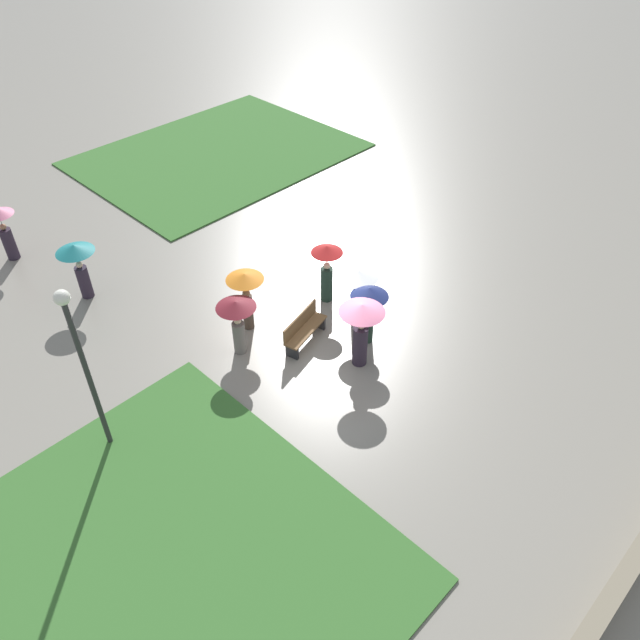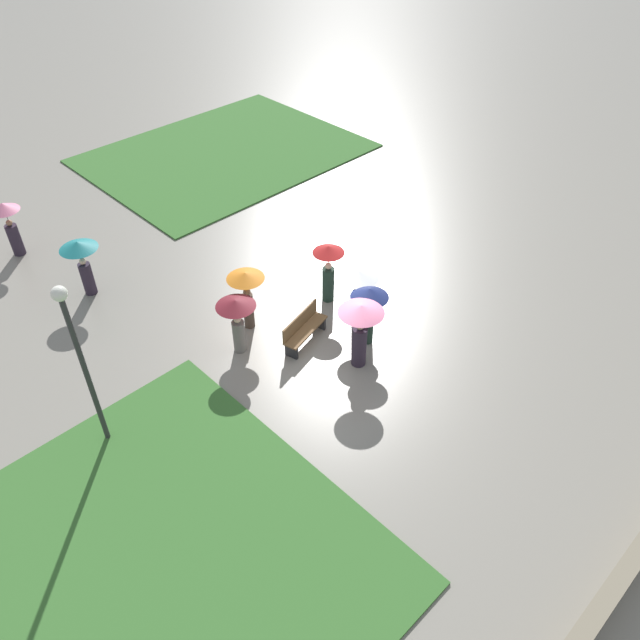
{
  "view_description": "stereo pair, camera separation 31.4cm",
  "coord_description": "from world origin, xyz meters",
  "px_view_note": "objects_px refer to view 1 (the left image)",
  "views": [
    {
      "loc": [
        -9.05,
        -8.34,
        11.57
      ],
      "look_at": [
        0.19,
        0.67,
        0.69
      ],
      "focal_mm": 35.0,
      "sensor_mm": 36.0,
      "label": 1
    },
    {
      "loc": [
        -8.83,
        -8.56,
        11.57
      ],
      "look_at": [
        0.19,
        0.67,
        0.69
      ],
      "focal_mm": 35.0,
      "sensor_mm": 36.0,
      "label": 2
    }
  ],
  "objects_px": {
    "lamp_post": "(81,353)",
    "crowd_person_maroon": "(237,316)",
    "crowd_person_red": "(327,265)",
    "crowd_person_orange": "(246,289)",
    "crowd_person_navy": "(369,302)",
    "lone_walker_far_path": "(2,224)",
    "lone_walker_mid_plaza": "(78,260)",
    "crowd_person_white": "(358,285)",
    "crowd_person_pink": "(361,322)",
    "park_bench": "(304,328)"
  },
  "relations": [
    {
      "from": "crowd_person_white",
      "to": "lone_walker_far_path",
      "type": "bearing_deg",
      "value": -66.35
    },
    {
      "from": "lone_walker_mid_plaza",
      "to": "crowd_person_maroon",
      "type": "bearing_deg",
      "value": 91.97
    },
    {
      "from": "crowd_person_maroon",
      "to": "lone_walker_far_path",
      "type": "relative_size",
      "value": 0.91
    },
    {
      "from": "park_bench",
      "to": "crowd_person_navy",
      "type": "bearing_deg",
      "value": -58.17
    },
    {
      "from": "crowd_person_maroon",
      "to": "crowd_person_orange",
      "type": "xyz_separation_m",
      "value": [
        0.82,
        0.59,
        0.15
      ]
    },
    {
      "from": "crowd_person_white",
      "to": "lone_walker_mid_plaza",
      "type": "xyz_separation_m",
      "value": [
        -4.76,
        6.6,
        0.01
      ]
    },
    {
      "from": "park_bench",
      "to": "crowd_person_navy",
      "type": "distance_m",
      "value": 1.96
    },
    {
      "from": "crowd_person_maroon",
      "to": "crowd_person_pink",
      "type": "relative_size",
      "value": 0.87
    },
    {
      "from": "lone_walker_far_path",
      "to": "lamp_post",
      "type": "bearing_deg",
      "value": -70.88
    },
    {
      "from": "crowd_person_navy",
      "to": "crowd_person_red",
      "type": "bearing_deg",
      "value": 162.43
    },
    {
      "from": "lamp_post",
      "to": "crowd_person_maroon",
      "type": "bearing_deg",
      "value": 3.11
    },
    {
      "from": "lamp_post",
      "to": "crowd_person_red",
      "type": "relative_size",
      "value": 2.36
    },
    {
      "from": "crowd_person_pink",
      "to": "crowd_person_white",
      "type": "bearing_deg",
      "value": 29.95
    },
    {
      "from": "crowd_person_pink",
      "to": "lone_walker_far_path",
      "type": "distance_m",
      "value": 12.08
    },
    {
      "from": "crowd_person_orange",
      "to": "lone_walker_far_path",
      "type": "distance_m",
      "value": 8.7
    },
    {
      "from": "crowd_person_red",
      "to": "crowd_person_pink",
      "type": "height_order",
      "value": "crowd_person_pink"
    },
    {
      "from": "crowd_person_orange",
      "to": "crowd_person_navy",
      "type": "bearing_deg",
      "value": -8.81
    },
    {
      "from": "lamp_post",
      "to": "crowd_person_white",
      "type": "distance_m",
      "value": 7.54
    },
    {
      "from": "lone_walker_mid_plaza",
      "to": "park_bench",
      "type": "bearing_deg",
      "value": 101.4
    },
    {
      "from": "crowd_person_navy",
      "to": "lone_walker_mid_plaza",
      "type": "bearing_deg",
      "value": -151.85
    },
    {
      "from": "park_bench",
      "to": "crowd_person_red",
      "type": "relative_size",
      "value": 0.88
    },
    {
      "from": "lone_walker_far_path",
      "to": "lone_walker_mid_plaza",
      "type": "relative_size",
      "value": 1.03
    },
    {
      "from": "park_bench",
      "to": "crowd_person_red",
      "type": "bearing_deg",
      "value": 11.62
    },
    {
      "from": "crowd_person_red",
      "to": "lone_walker_far_path",
      "type": "relative_size",
      "value": 1.0
    },
    {
      "from": "crowd_person_red",
      "to": "crowd_person_navy",
      "type": "xyz_separation_m",
      "value": [
        -0.56,
        -2.07,
        0.11
      ]
    },
    {
      "from": "park_bench",
      "to": "crowd_person_red",
      "type": "distance_m",
      "value": 2.14
    },
    {
      "from": "crowd_person_white",
      "to": "crowd_person_pink",
      "type": "xyz_separation_m",
      "value": [
        -1.21,
        -1.17,
        0.09
      ]
    },
    {
      "from": "crowd_person_orange",
      "to": "crowd_person_maroon",
      "type": "bearing_deg",
      "value": -97.45
    },
    {
      "from": "crowd_person_white",
      "to": "crowd_person_orange",
      "type": "bearing_deg",
      "value": -45.63
    },
    {
      "from": "crowd_person_white",
      "to": "lone_walker_far_path",
      "type": "distance_m",
      "value": 11.51
    },
    {
      "from": "crowd_person_white",
      "to": "crowd_person_navy",
      "type": "relative_size",
      "value": 0.99
    },
    {
      "from": "crowd_person_maroon",
      "to": "lone_walker_far_path",
      "type": "xyz_separation_m",
      "value": [
        -2.27,
        8.73,
        0.04
      ]
    },
    {
      "from": "crowd_person_red",
      "to": "lone_walker_far_path",
      "type": "bearing_deg",
      "value": -131.91
    },
    {
      "from": "lone_walker_far_path",
      "to": "crowd_person_maroon",
      "type": "bearing_deg",
      "value": -44.44
    },
    {
      "from": "crowd_person_white",
      "to": "lone_walker_far_path",
      "type": "xyz_separation_m",
      "value": [
        -5.4,
        10.16,
        -0.05
      ]
    },
    {
      "from": "crowd_person_red",
      "to": "crowd_person_orange",
      "type": "height_order",
      "value": "crowd_person_red"
    },
    {
      "from": "lamp_post",
      "to": "lone_walker_mid_plaza",
      "type": "bearing_deg",
      "value": 64.96
    },
    {
      "from": "lone_walker_mid_plaza",
      "to": "crowd_person_white",
      "type": "bearing_deg",
      "value": 110.23
    },
    {
      "from": "park_bench",
      "to": "crowd_person_white",
      "type": "height_order",
      "value": "crowd_person_white"
    },
    {
      "from": "park_bench",
      "to": "lone_walker_mid_plaza",
      "type": "height_order",
      "value": "lone_walker_mid_plaza"
    },
    {
      "from": "crowd_person_white",
      "to": "crowd_person_pink",
      "type": "height_order",
      "value": "crowd_person_pink"
    },
    {
      "from": "crowd_person_pink",
      "to": "lone_walker_mid_plaza",
      "type": "height_order",
      "value": "crowd_person_pink"
    },
    {
      "from": "crowd_person_white",
      "to": "crowd_person_orange",
      "type": "distance_m",
      "value": 3.07
    },
    {
      "from": "crowd_person_orange",
      "to": "lone_walker_mid_plaza",
      "type": "distance_m",
      "value": 5.19
    },
    {
      "from": "park_bench",
      "to": "crowd_person_pink",
      "type": "bearing_deg",
      "value": -89.13
    },
    {
      "from": "park_bench",
      "to": "lamp_post",
      "type": "height_order",
      "value": "lamp_post"
    },
    {
      "from": "crowd_person_maroon",
      "to": "crowd_person_navy",
      "type": "bearing_deg",
      "value": 86.69
    },
    {
      "from": "crowd_person_maroon",
      "to": "crowd_person_navy",
      "type": "distance_m",
      "value": 3.48
    },
    {
      "from": "park_bench",
      "to": "lone_walker_far_path",
      "type": "height_order",
      "value": "lone_walker_far_path"
    },
    {
      "from": "lone_walker_far_path",
      "to": "lone_walker_mid_plaza",
      "type": "xyz_separation_m",
      "value": [
        0.64,
        -3.56,
        0.06
      ]
    }
  ]
}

